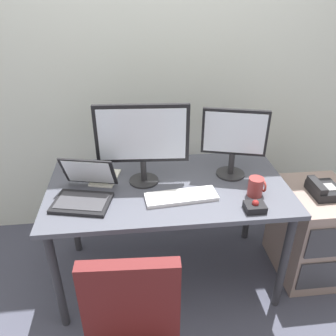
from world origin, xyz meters
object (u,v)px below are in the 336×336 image
laptop (84,191)px  trackball_mouse (255,207)px  desk_phone (324,190)px  monitor_side (234,138)px  paper_notepad (105,178)px  coffee_mug (256,187)px  monitor_main (142,138)px  cell_phone (73,168)px  keyboard (181,196)px  file_cabinet (312,232)px

laptop → trackball_mouse: laptop is taller
desk_phone → monitor_side: 0.67m
desk_phone → paper_notepad: bearing=172.5°
monitor_side → coffee_mug: monitor_side is taller
laptop → paper_notepad: bearing=64.2°
laptop → paper_notepad: size_ratio=1.82×
desk_phone → laptop: laptop is taller
monitor_main → paper_notepad: size_ratio=2.61×
monitor_main → laptop: size_ratio=1.43×
coffee_mug → paper_notepad: 0.92m
coffee_mug → cell_phone: 1.17m
monitor_main → coffee_mug: monitor_main is taller
coffee_mug → laptop: bearing=175.9°
trackball_mouse → desk_phone: bearing=24.3°
monitor_main → cell_phone: bearing=154.7°
desk_phone → monitor_main: size_ratio=0.37×
keyboard → laptop: bearing=173.8°
cell_phone → laptop: bearing=-53.6°
desk_phone → coffee_mug: (-0.49, -0.10, 0.12)m
monitor_main → monitor_side: size_ratio=1.24×
monitor_main → monitor_side: (0.55, 0.02, -0.04)m
monitor_side → keyboard: 0.48m
monitor_side → laptop: (-0.89, -0.17, -0.20)m
file_cabinet → monitor_main: monitor_main is taller
monitor_main → laptop: 0.44m
monitor_side → coffee_mug: size_ratio=3.91×
desk_phone → monitor_side: monitor_side is taller
monitor_side → monitor_main: bearing=-177.6°
desk_phone → cell_phone: cell_phone is taller
keyboard → trackball_mouse: trackball_mouse is taller
trackball_mouse → coffee_mug: size_ratio=0.99×
keyboard → trackball_mouse: size_ratio=3.83×
desk_phone → cell_phone: 1.61m
monitor_side → trackball_mouse: 0.45m
coffee_mug → monitor_side: bearing=108.6°
keyboard → coffee_mug: coffee_mug is taller
file_cabinet → trackball_mouse: 0.75m
laptop → coffee_mug: bearing=-4.1°
monitor_side → paper_notepad: bearing=177.2°
monitor_side → paper_notepad: size_ratio=2.09×
file_cabinet → coffee_mug: bearing=-166.7°
keyboard → paper_notepad: size_ratio=2.02×
keyboard → paper_notepad: keyboard is taller
desk_phone → monitor_side: size_ratio=0.46×
desk_phone → coffee_mug: 0.51m
keyboard → cell_phone: 0.78m
file_cabinet → monitor_main: size_ratio=1.20×
desk_phone → keyboard: bearing=-174.4°
laptop → cell_phone: size_ratio=2.66×
file_cabinet → trackball_mouse: trackball_mouse is taller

